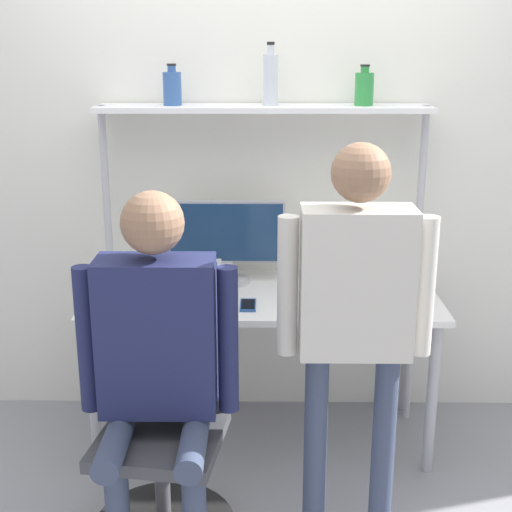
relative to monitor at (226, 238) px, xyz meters
The scene contains 13 objects.
ground_plane 1.13m from the monitor, 71.81° to the right, with size 12.00×12.00×0.00m, color gray.
wall_back 0.46m from the monitor, 50.19° to the left, with size 8.00×0.06×2.70m.
desk 0.39m from the monitor, 43.53° to the right, with size 1.63×0.70×0.76m.
shelf_unit 0.44m from the monitor, 10.06° to the left, with size 1.55×0.28×1.61m.
monitor is the anchor object (origin of this frame).
laptop 0.40m from the monitor, 115.74° to the right, with size 0.30×0.21×0.20m.
cell_phone 0.42m from the monitor, 72.09° to the right, with size 0.07×0.15×0.01m.
office_chair 1.15m from the monitor, 103.07° to the right, with size 0.56×0.56×0.91m.
person_seated 0.97m from the monitor, 102.83° to the right, with size 0.60×0.47×1.39m.
person_standing 1.02m from the monitor, 59.58° to the right, with size 0.57×0.21×1.56m.
bottle_clear 0.78m from the monitor, ahead, with size 0.07×0.07×0.28m.
bottle_green 0.95m from the monitor, ahead, with size 0.09×0.09×0.18m.
bottle_blue 0.75m from the monitor, behind, with size 0.09×0.09×0.19m.
Camera 1 is at (0.00, -2.78, 1.88)m, focal length 50.00 mm.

